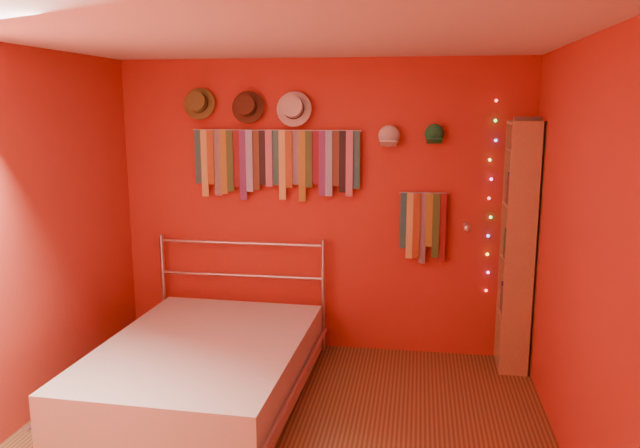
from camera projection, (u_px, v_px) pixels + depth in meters
The scene contains 15 objects.
back_wall at pixel (321, 208), 5.35m from camera, with size 3.50×0.02×2.50m, color #A81F1B.
right_wall at pixel (588, 267), 3.38m from camera, with size 0.02×3.50×2.50m, color #A81F1B.
left_wall at pixel (3, 245), 3.92m from camera, with size 0.02×3.50×2.50m, color #A81F1B.
ceiling at pixel (271, 34), 3.42m from camera, with size 3.50×3.50×0.02m, color white.
tie_rack at pixel (275, 160), 5.27m from camera, with size 1.45×0.03×0.60m.
small_tie_rack at pixel (423, 224), 5.17m from camera, with size 0.40×0.03×0.60m.
fedora_olive at pixel (198, 103), 5.25m from camera, with size 0.27×0.15×0.27m.
fedora_brown at pixel (247, 106), 5.19m from camera, with size 0.27×0.15×0.27m.
fedora_white at pixel (293, 108), 5.13m from camera, with size 0.29×0.16×0.29m.
cap_white at pixel (389, 136), 5.09m from camera, with size 0.18×0.23×0.18m.
cap_green at pixel (434, 134), 5.03m from camera, with size 0.17×0.21×0.17m.
fairy_lights at pixel (491, 198), 5.07m from camera, with size 0.06×0.02×1.59m.
reading_lamp at pixel (467, 227), 4.97m from camera, with size 0.06×0.28×0.08m.
bookshelf at pixel (523, 246), 4.92m from camera, with size 0.25×0.34×2.00m.
bed at pixel (203, 368), 4.55m from camera, with size 1.55×2.06×0.99m.
Camera 1 is at (0.82, -3.47, 2.11)m, focal length 35.00 mm.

